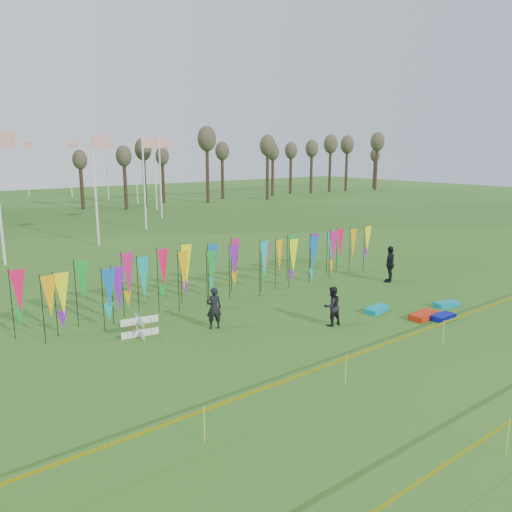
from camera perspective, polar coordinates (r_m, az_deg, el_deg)
ground at (r=18.10m, az=10.06°, el=-10.08°), size 160.00×160.00×0.00m
banner_row at (r=23.08m, az=-2.78°, el=-0.78°), size 18.64×0.64×2.51m
caution_tape_near at (r=16.46m, az=14.91°, el=-9.70°), size 26.00×0.02×0.90m
tree_line at (r=70.90m, az=1.43°, el=11.65°), size 53.92×1.92×7.84m
box_kite at (r=18.96m, az=-13.12°, el=-7.91°), size 0.70×0.70×0.78m
person_left at (r=19.27m, az=-4.83°, el=-5.94°), size 0.71×0.61×1.64m
person_mid at (r=19.77m, az=8.67°, el=-5.68°), size 0.82×0.56×1.57m
person_right at (r=26.74m, az=15.07°, el=-0.90°), size 1.27×1.05×1.89m
kite_bag_turquoise at (r=21.89m, az=13.60°, el=-5.96°), size 1.22×0.75×0.23m
kite_bag_blue at (r=21.76m, az=20.63°, el=-6.55°), size 1.04×0.55×0.22m
kite_bag_red at (r=21.62m, az=18.59°, el=-6.47°), size 1.38×0.72×0.24m
kite_bag_teal at (r=23.56m, az=20.95°, el=-5.17°), size 1.19×0.79×0.21m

